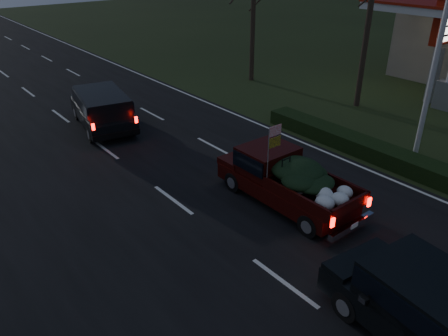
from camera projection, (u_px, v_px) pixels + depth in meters
ground at (284, 283)px, 10.70m from camera, size 120.00×120.00×0.00m
road_asphalt at (284, 283)px, 10.69m from camera, size 14.00×120.00×0.02m
hedge_row at (370, 149)px, 16.99m from camera, size 1.00×10.00×0.60m
light_pole at (447, 8)px, 14.89m from camera, size 0.50×0.90×9.16m
gas_price_pylon at (445, 28)px, 21.37m from camera, size 2.00×0.41×5.57m
gas_canopy at (447, 10)px, 22.92m from camera, size 7.10×6.10×4.88m
pickup_truck at (286, 177)px, 13.65m from camera, size 1.84×4.75×2.48m
lead_suv at (102, 106)px, 19.32m from camera, size 2.85×4.98×1.35m
rear_suv at (446, 316)px, 8.41m from camera, size 2.47×4.85×1.34m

